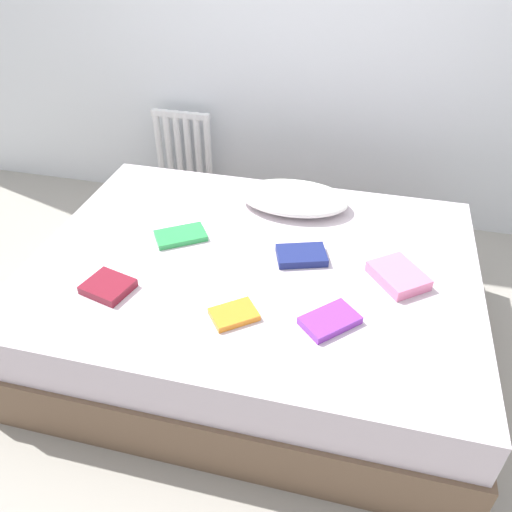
# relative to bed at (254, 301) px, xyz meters

# --- Properties ---
(ground_plane) EXTENTS (8.00, 8.00, 0.00)m
(ground_plane) POSITION_rel_bed_xyz_m (0.00, 0.00, -0.25)
(ground_plane) COLOR #9E998E
(bed) EXTENTS (2.00, 1.50, 0.50)m
(bed) POSITION_rel_bed_xyz_m (0.00, 0.00, 0.00)
(bed) COLOR brown
(bed) RESTS_ON ground
(radiator) EXTENTS (0.39, 0.04, 0.56)m
(radiator) POSITION_rel_bed_xyz_m (-0.79, 1.20, 0.14)
(radiator) COLOR white
(radiator) RESTS_ON ground
(pillow) EXTENTS (0.56, 0.34, 0.10)m
(pillow) POSITION_rel_bed_xyz_m (0.09, 0.49, 0.30)
(pillow) COLOR white
(pillow) RESTS_ON bed
(textbook_pink) EXTENTS (0.28, 0.29, 0.05)m
(textbook_pink) POSITION_rel_bed_xyz_m (0.63, 0.00, 0.28)
(textbook_pink) COLOR pink
(textbook_pink) RESTS_ON bed
(textbook_orange) EXTENTS (0.21, 0.20, 0.03)m
(textbook_orange) POSITION_rel_bed_xyz_m (0.02, -0.38, 0.27)
(textbook_orange) COLOR orange
(textbook_orange) RESTS_ON bed
(textbook_green) EXTENTS (0.27, 0.24, 0.03)m
(textbook_green) POSITION_rel_bed_xyz_m (-0.37, 0.08, 0.27)
(textbook_green) COLOR green
(textbook_green) RESTS_ON bed
(textbook_maroon) EXTENTS (0.22, 0.20, 0.04)m
(textbook_maroon) POSITION_rel_bed_xyz_m (-0.53, -0.35, 0.27)
(textbook_maroon) COLOR maroon
(textbook_maroon) RESTS_ON bed
(textbook_purple) EXTENTS (0.25, 0.25, 0.03)m
(textbook_purple) POSITION_rel_bed_xyz_m (0.38, -0.33, 0.27)
(textbook_purple) COLOR purple
(textbook_purple) RESTS_ON bed
(textbook_navy) EXTENTS (0.25, 0.21, 0.04)m
(textbook_navy) POSITION_rel_bed_xyz_m (0.21, 0.05, 0.27)
(textbook_navy) COLOR navy
(textbook_navy) RESTS_ON bed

